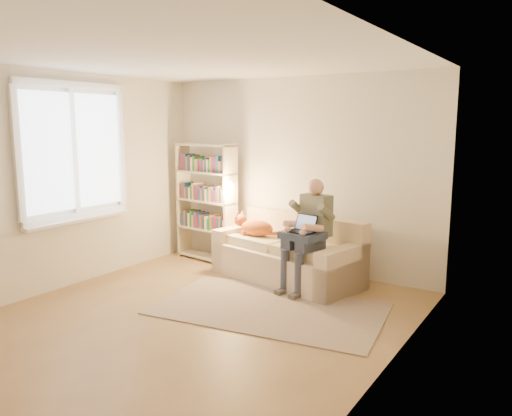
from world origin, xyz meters
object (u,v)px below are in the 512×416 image
Objects in this scene: person at (309,228)px; bookshelf at (206,196)px; sofa at (288,257)px; laptop at (300,227)px; cat at (256,227)px.

person is 0.78× the size of bookshelf.
laptop reaches higher than sofa.
sofa is 6.00× the size of laptop.
sofa is at bearing 14.72° from cat.
laptop is at bearing -8.63° from cat.
cat is at bearing -165.28° from sofa.
laptop is (0.34, -0.34, 0.49)m from sofa.
sofa is 0.66m from person.
cat is 2.12× the size of laptop.
sofa is at bearing 161.76° from person.
bookshelf is (-1.80, 0.49, 0.16)m from laptop.
person is at bearing -18.24° from sofa.
person is 1.92m from bookshelf.
person is 1.84× the size of cat.
sofa is at bearing 1.68° from bookshelf.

